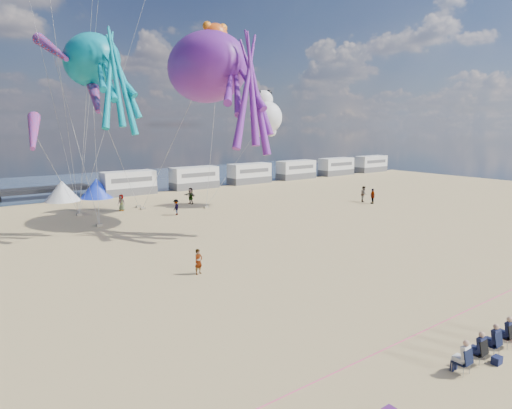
{
  "coord_description": "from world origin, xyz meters",
  "views": [
    {
      "loc": [
        -15.76,
        -15.24,
        8.76
      ],
      "look_at": [
        0.4,
        6.0,
        4.08
      ],
      "focal_mm": 32.0,
      "sensor_mm": 36.0,
      "label": 1
    }
  ],
  "objects_px": {
    "windsock_right": "(33,132)",
    "motorhome_4": "(336,167)",
    "motorhome_3": "(296,170)",
    "motorhome_2": "(249,173)",
    "beachgoer_4": "(191,196)",
    "cooler_navy": "(497,360)",
    "beachgoer_2": "(176,207)",
    "sandbag_d": "(138,206)",
    "sandbag_b": "(143,209)",
    "sandbag_c": "(206,207)",
    "tent_blue": "(97,188)",
    "tent_white": "(62,191)",
    "kite_octopus_purple": "(207,67)",
    "spectator_row": "(492,339)",
    "beachgoer_3": "(372,196)",
    "windsock_left": "(52,48)",
    "sandbag_e": "(79,214)",
    "kite_teddy_orange": "(219,60)",
    "sandbag_a": "(99,225)",
    "beachgoer_0": "(121,202)",
    "kite_octopus_teal": "(91,60)",
    "beachgoer_7": "(364,194)",
    "kite_panda": "(266,117)",
    "motorhome_1": "(194,178)",
    "standing_person": "(198,262)",
    "motorhome_0": "(128,183)",
    "motorhome_5": "(371,164)",
    "windsock_mid": "(95,98)"
  },
  "relations": [
    {
      "from": "windsock_right",
      "to": "motorhome_4",
      "type": "bearing_deg",
      "value": 35.79
    },
    {
      "from": "motorhome_3",
      "to": "motorhome_2",
      "type": "bearing_deg",
      "value": 180.0
    },
    {
      "from": "motorhome_4",
      "to": "beachgoer_4",
      "type": "xyz_separation_m",
      "value": [
        -35.07,
        -10.67,
        -0.58
      ]
    },
    {
      "from": "cooler_navy",
      "to": "beachgoer_2",
      "type": "relative_size",
      "value": 0.24
    },
    {
      "from": "sandbag_d",
      "to": "sandbag_b",
      "type": "bearing_deg",
      "value": -95.52
    },
    {
      "from": "sandbag_c",
      "to": "motorhome_4",
      "type": "bearing_deg",
      "value": 21.82
    },
    {
      "from": "tent_blue",
      "to": "windsock_right",
      "type": "relative_size",
      "value": 0.87
    },
    {
      "from": "tent_white",
      "to": "sandbag_c",
      "type": "distance_m",
      "value": 17.82
    },
    {
      "from": "sandbag_d",
      "to": "kite_octopus_purple",
      "type": "distance_m",
      "value": 17.37
    },
    {
      "from": "spectator_row",
      "to": "tent_blue",
      "type": "bearing_deg",
      "value": 89.22
    },
    {
      "from": "beachgoer_3",
      "to": "windsock_left",
      "type": "distance_m",
      "value": 35.16
    },
    {
      "from": "sandbag_e",
      "to": "kite_teddy_orange",
      "type": "height_order",
      "value": "kite_teddy_orange"
    },
    {
      "from": "tent_blue",
      "to": "spectator_row",
      "type": "distance_m",
      "value": 47.73
    },
    {
      "from": "sandbag_a",
      "to": "sandbag_e",
      "type": "height_order",
      "value": "same"
    },
    {
      "from": "beachgoer_0",
      "to": "sandbag_b",
      "type": "relative_size",
      "value": 3.36
    },
    {
      "from": "tent_white",
      "to": "windsock_left",
      "type": "xyz_separation_m",
      "value": [
        -3.09,
        -12.44,
        13.97
      ]
    },
    {
      "from": "motorhome_3",
      "to": "sandbag_b",
      "type": "relative_size",
      "value": 13.2
    },
    {
      "from": "kite_octopus_teal",
      "to": "kite_teddy_orange",
      "type": "height_order",
      "value": "kite_octopus_teal"
    },
    {
      "from": "beachgoer_2",
      "to": "kite_octopus_purple",
      "type": "xyz_separation_m",
      "value": [
        1.16,
        -4.35,
        12.92
      ]
    },
    {
      "from": "beachgoer_7",
      "to": "kite_teddy_orange",
      "type": "height_order",
      "value": "kite_teddy_orange"
    },
    {
      "from": "cooler_navy",
      "to": "motorhome_2",
      "type": "bearing_deg",
      "value": 63.37
    },
    {
      "from": "sandbag_c",
      "to": "kite_panda",
      "type": "height_order",
      "value": "kite_panda"
    },
    {
      "from": "tent_blue",
      "to": "beachgoer_7",
      "type": "bearing_deg",
      "value": -42.51
    },
    {
      "from": "spectator_row",
      "to": "cooler_navy",
      "type": "height_order",
      "value": "spectator_row"
    },
    {
      "from": "beachgoer_2",
      "to": "beachgoer_3",
      "type": "distance_m",
      "value": 21.96
    },
    {
      "from": "motorhome_1",
      "to": "kite_panda",
      "type": "height_order",
      "value": "kite_panda"
    },
    {
      "from": "motorhome_4",
      "to": "beachgoer_3",
      "type": "relative_size",
      "value": 3.86
    },
    {
      "from": "sandbag_c",
      "to": "beachgoer_2",
      "type": "bearing_deg",
      "value": -161.8
    },
    {
      "from": "spectator_row",
      "to": "sandbag_a",
      "type": "height_order",
      "value": "spectator_row"
    },
    {
      "from": "tent_white",
      "to": "sandbag_a",
      "type": "height_order",
      "value": "tent_white"
    },
    {
      "from": "tent_white",
      "to": "beachgoer_3",
      "type": "height_order",
      "value": "tent_white"
    },
    {
      "from": "motorhome_4",
      "to": "kite_octopus_teal",
      "type": "xyz_separation_m",
      "value": [
        -46.52,
        -14.66,
        12.67
      ]
    },
    {
      "from": "beachgoer_4",
      "to": "windsock_left",
      "type": "bearing_deg",
      "value": -93.04
    },
    {
      "from": "motorhome_2",
      "to": "motorhome_1",
      "type": "bearing_deg",
      "value": 180.0
    },
    {
      "from": "motorhome_4",
      "to": "spectator_row",
      "type": "distance_m",
      "value": 64.01
    },
    {
      "from": "beachgoer_3",
      "to": "standing_person",
      "type": "bearing_deg",
      "value": -43.74
    },
    {
      "from": "motorhome_2",
      "to": "kite_panda",
      "type": "xyz_separation_m",
      "value": [
        -9.82,
        -16.34,
        8.02
      ]
    },
    {
      "from": "motorhome_1",
      "to": "kite_octopus_teal",
      "type": "relative_size",
      "value": 0.6
    },
    {
      "from": "sandbag_d",
      "to": "motorhome_1",
      "type": "bearing_deg",
      "value": 37.27
    },
    {
      "from": "motorhome_0",
      "to": "tent_blue",
      "type": "height_order",
      "value": "motorhome_0"
    },
    {
      "from": "kite_octopus_purple",
      "to": "windsock_right",
      "type": "height_order",
      "value": "kite_octopus_purple"
    },
    {
      "from": "standing_person",
      "to": "kite_octopus_teal",
      "type": "relative_size",
      "value": 0.14
    },
    {
      "from": "motorhome_5",
      "to": "windsock_mid",
      "type": "distance_m",
      "value": 60.19
    },
    {
      "from": "beachgoer_7",
      "to": "sandbag_e",
      "type": "distance_m",
      "value": 30.8
    },
    {
      "from": "motorhome_4",
      "to": "sandbag_a",
      "type": "distance_m",
      "value": 49.75
    },
    {
      "from": "beachgoer_4",
      "to": "beachgoer_0",
      "type": "bearing_deg",
      "value": -106.01
    },
    {
      "from": "motorhome_4",
      "to": "beachgoer_2",
      "type": "bearing_deg",
      "value": -158.57
    },
    {
      "from": "sandbag_c",
      "to": "standing_person",
      "type": "bearing_deg",
      "value": -122.29
    },
    {
      "from": "standing_person",
      "to": "sandbag_a",
      "type": "xyz_separation_m",
      "value": [
        -0.36,
        16.54,
        -0.66
      ]
    },
    {
      "from": "motorhome_5",
      "to": "kite_teddy_orange",
      "type": "relative_size",
      "value": 0.92
    }
  ]
}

